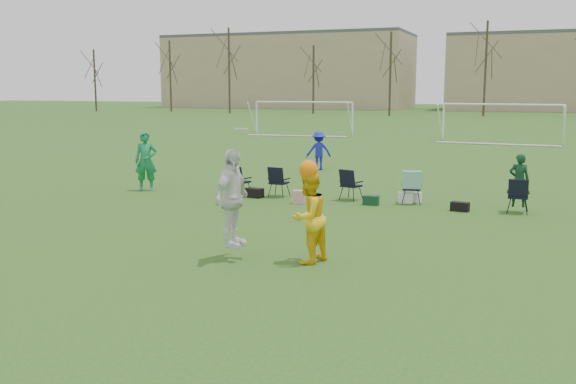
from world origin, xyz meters
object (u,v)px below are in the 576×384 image
at_px(center_contest, 272,207).
at_px(goal_left, 304,109).
at_px(fielder_green_near, 146,161).
at_px(fielder_blue, 319,151).
at_px(goal_mid, 502,112).

height_order(center_contest, goal_left, center_contest).
distance_m(fielder_green_near, center_contest, 9.98).
bearing_deg(fielder_blue, goal_left, -96.51).
relative_size(fielder_green_near, goal_left, 0.27).
xyz_separation_m(fielder_blue, goal_mid, (6.48, 17.15, 1.11)).
xyz_separation_m(fielder_green_near, goal_left, (-3.85, 26.52, 0.92)).
bearing_deg(goal_mid, fielder_green_near, -108.48).
height_order(fielder_green_near, goal_mid, goal_mid).
distance_m(fielder_blue, center_contest, 14.60).
distance_m(fielder_green_near, fielder_blue, 8.24).
bearing_deg(fielder_blue, goal_mid, -138.66).
relative_size(fielder_blue, goal_mid, 0.22).
xyz_separation_m(fielder_blue, center_contest, (3.69, -14.12, 0.29)).
relative_size(center_contest, goal_left, 0.36).
xyz_separation_m(center_contest, goal_left, (-11.21, 33.27, 0.82)).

